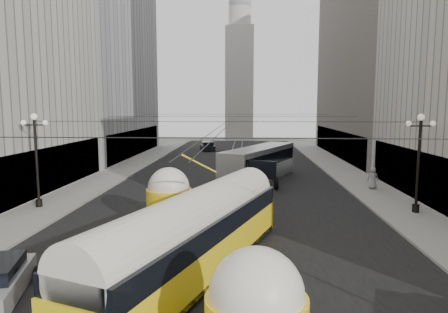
# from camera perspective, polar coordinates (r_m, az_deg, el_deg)

# --- Properties ---
(road) EXTENTS (20.00, 85.00, 0.02)m
(road) POSITION_cam_1_polar(r_m,az_deg,el_deg) (41.09, 0.98, -2.66)
(road) COLOR black
(road) RESTS_ON ground
(sidewalk_left) EXTENTS (4.00, 72.00, 0.15)m
(sidewalk_left) POSITION_cam_1_polar(r_m,az_deg,el_deg) (46.52, -13.78, -1.63)
(sidewalk_left) COLOR gray
(sidewalk_left) RESTS_ON ground
(sidewalk_right) EXTENTS (4.00, 72.00, 0.15)m
(sidewalk_right) POSITION_cam_1_polar(r_m,az_deg,el_deg) (45.71, 16.38, -1.87)
(sidewalk_right) COLOR gray
(sidewalk_right) RESTS_ON ground
(rail_left) EXTENTS (0.12, 85.00, 0.04)m
(rail_left) POSITION_cam_1_polar(r_m,az_deg,el_deg) (41.12, -0.06, -2.65)
(rail_left) COLOR gray
(rail_left) RESTS_ON ground
(rail_right) EXTENTS (0.12, 85.00, 0.04)m
(rail_right) POSITION_cam_1_polar(r_m,az_deg,el_deg) (41.07, 2.03, -2.67)
(rail_right) COLOR gray
(rail_right) RESTS_ON ground
(building_left_far) EXTENTS (12.60, 28.60, 28.60)m
(building_left_far) POSITION_cam_1_polar(r_m,az_deg,el_deg) (60.43, -18.25, 13.71)
(building_left_far) COLOR #999999
(building_left_far) RESTS_ON ground
(building_right_far) EXTENTS (12.60, 32.60, 32.60)m
(building_right_far) POSITION_cam_1_polar(r_m,az_deg,el_deg) (59.67, 22.01, 15.59)
(building_right_far) COLOR #514C47
(building_right_far) RESTS_ON ground
(distant_tower) EXTENTS (6.00, 6.00, 31.36)m
(distant_tower) POSITION_cam_1_polar(r_m,az_deg,el_deg) (88.35, 2.24, 12.26)
(distant_tower) COLOR #B2AFA8
(distant_tower) RESTS_ON ground
(lamppost_left_mid) EXTENTS (1.86, 0.44, 6.37)m
(lamppost_left_mid) POSITION_cam_1_polar(r_m,az_deg,el_deg) (29.76, -25.24, 0.23)
(lamppost_left_mid) COLOR black
(lamppost_left_mid) RESTS_ON sidewalk_left
(lamppost_right_mid) EXTENTS (1.86, 0.44, 6.37)m
(lamppost_right_mid) POSITION_cam_1_polar(r_m,az_deg,el_deg) (28.39, 26.05, -0.11)
(lamppost_right_mid) COLOR black
(lamppost_right_mid) RESTS_ON sidewalk_right
(catenary) EXTENTS (25.00, 72.00, 0.23)m
(catenary) POSITION_cam_1_polar(r_m,az_deg,el_deg) (39.50, 1.12, 5.53)
(catenary) COLOR black
(catenary) RESTS_ON ground
(streetcar) EXTENTS (7.27, 15.44, 3.57)m
(streetcar) POSITION_cam_1_polar(r_m,az_deg,el_deg) (16.75, -4.12, -10.99)
(streetcar) COLOR yellow
(streetcar) RESTS_ON ground
(city_bus) EXTENTS (7.56, 13.01, 3.19)m
(city_bus) POSITION_cam_1_polar(r_m,az_deg,el_deg) (38.08, 5.10, -0.81)
(city_bus) COLOR #ADB0B2
(city_bus) RESTS_ON ground
(sedan_white_far) EXTENTS (3.31, 5.33, 1.57)m
(sedan_white_far) POSITION_cam_1_polar(r_m,az_deg,el_deg) (53.68, 5.95, 0.35)
(sedan_white_far) COLOR silver
(sedan_white_far) RESTS_ON ground
(sedan_dark_far) EXTENTS (2.87, 4.86, 1.44)m
(sedan_dark_far) POSITION_cam_1_polar(r_m,az_deg,el_deg) (64.40, -2.37, 1.44)
(sedan_dark_far) COLOR black
(sedan_dark_far) RESTS_ON ground
(pedestrian_sidewalk_right) EXTENTS (0.94, 0.63, 1.83)m
(pedestrian_sidewalk_right) POSITION_cam_1_polar(r_m,az_deg,el_deg) (35.53, 20.51, -2.90)
(pedestrian_sidewalk_right) COLOR gray
(pedestrian_sidewalk_right) RESTS_ON sidewalk_right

